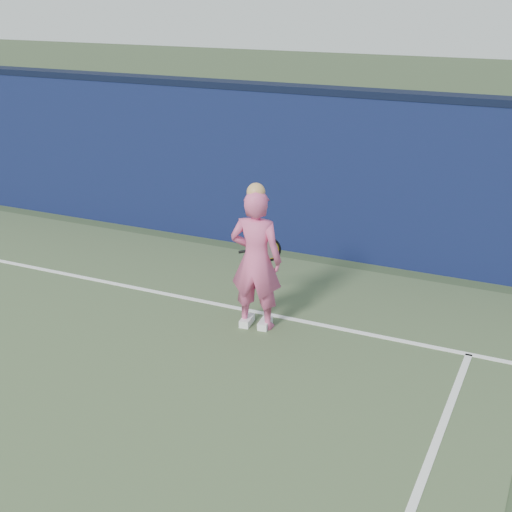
% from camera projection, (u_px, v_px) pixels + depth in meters
% --- Properties ---
extents(backstop_wall, '(24.00, 0.40, 2.50)m').
position_uv_depth(backstop_wall, '(206.00, 163.00, 11.81)').
color(backstop_wall, '#0D173D').
rests_on(backstop_wall, ground).
extents(wall_cap, '(24.00, 0.42, 0.10)m').
position_uv_depth(wall_cap, '(204.00, 83.00, 11.34)').
color(wall_cap, black).
rests_on(wall_cap, backstop_wall).
extents(player, '(0.69, 0.50, 1.86)m').
position_uv_depth(player, '(256.00, 260.00, 8.64)').
color(player, '#D95487').
rests_on(player, ground).
extents(racket, '(0.60, 0.13, 0.32)m').
position_uv_depth(racket, '(267.00, 249.00, 9.02)').
color(racket, black).
rests_on(racket, ground).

